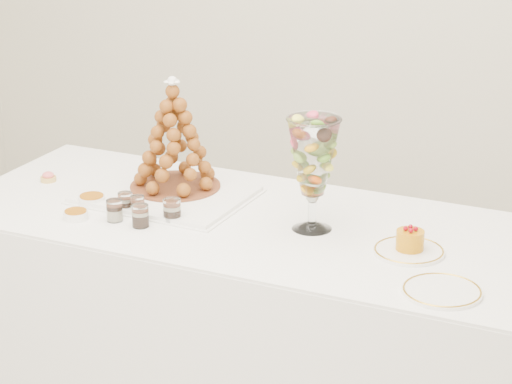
% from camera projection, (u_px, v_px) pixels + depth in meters
% --- Properties ---
extents(buffet_table, '(2.10, 0.87, 0.79)m').
position_uv_depth(buffet_table, '(258.00, 328.00, 3.40)').
color(buffet_table, white).
rests_on(buffet_table, ground).
extents(lace_tray, '(0.57, 0.44, 0.02)m').
position_uv_depth(lace_tray, '(166.00, 195.00, 3.45)').
color(lace_tray, white).
rests_on(lace_tray, buffet_table).
extents(macaron_vase, '(0.17, 0.17, 0.37)m').
position_uv_depth(macaron_vase, '(313.00, 158.00, 3.11)').
color(macaron_vase, white).
rests_on(macaron_vase, buffet_table).
extents(cake_plate, '(0.22, 0.22, 0.01)m').
position_uv_depth(cake_plate, '(409.00, 251.00, 3.01)').
color(cake_plate, white).
rests_on(cake_plate, buffet_table).
extents(spare_plate, '(0.22, 0.22, 0.01)m').
position_uv_depth(spare_plate, '(442.00, 291.00, 2.76)').
color(spare_plate, white).
rests_on(spare_plate, buffet_table).
extents(pink_tart, '(0.06, 0.06, 0.04)m').
position_uv_depth(pink_tart, '(48.00, 177.00, 3.60)').
color(pink_tart, tan).
rests_on(pink_tart, buffet_table).
extents(verrine_a, '(0.06, 0.06, 0.07)m').
position_uv_depth(verrine_a, '(125.00, 202.00, 3.32)').
color(verrine_a, white).
rests_on(verrine_a, buffet_table).
extents(verrine_b, '(0.06, 0.06, 0.06)m').
position_uv_depth(verrine_b, '(138.00, 205.00, 3.30)').
color(verrine_b, white).
rests_on(verrine_b, buffet_table).
extents(verrine_c, '(0.06, 0.06, 0.08)m').
position_uv_depth(verrine_c, '(172.00, 210.00, 3.23)').
color(verrine_c, white).
rests_on(verrine_c, buffet_table).
extents(verrine_d, '(0.06, 0.06, 0.07)m').
position_uv_depth(verrine_d, '(115.00, 210.00, 3.24)').
color(verrine_d, white).
rests_on(verrine_d, buffet_table).
extents(verrine_e, '(0.06, 0.06, 0.07)m').
position_uv_depth(verrine_e, '(140.00, 216.00, 3.19)').
color(verrine_e, white).
rests_on(verrine_e, buffet_table).
extents(ramekin_back, '(0.09, 0.09, 0.03)m').
position_uv_depth(ramekin_back, '(92.00, 200.00, 3.39)').
color(ramekin_back, white).
rests_on(ramekin_back, buffet_table).
extents(ramekin_front, '(0.08, 0.08, 0.03)m').
position_uv_depth(ramekin_front, '(76.00, 215.00, 3.27)').
color(ramekin_front, white).
rests_on(ramekin_front, buffet_table).
extents(croquembouche, '(0.32, 0.32, 0.40)m').
position_uv_depth(croquembouche, '(174.00, 134.00, 3.43)').
color(croquembouche, brown).
rests_on(croquembouche, lace_tray).
extents(mousse_cake, '(0.09, 0.09, 0.07)m').
position_uv_depth(mousse_cake, '(410.00, 240.00, 3.00)').
color(mousse_cake, '#C67C09').
rests_on(mousse_cake, cake_plate).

